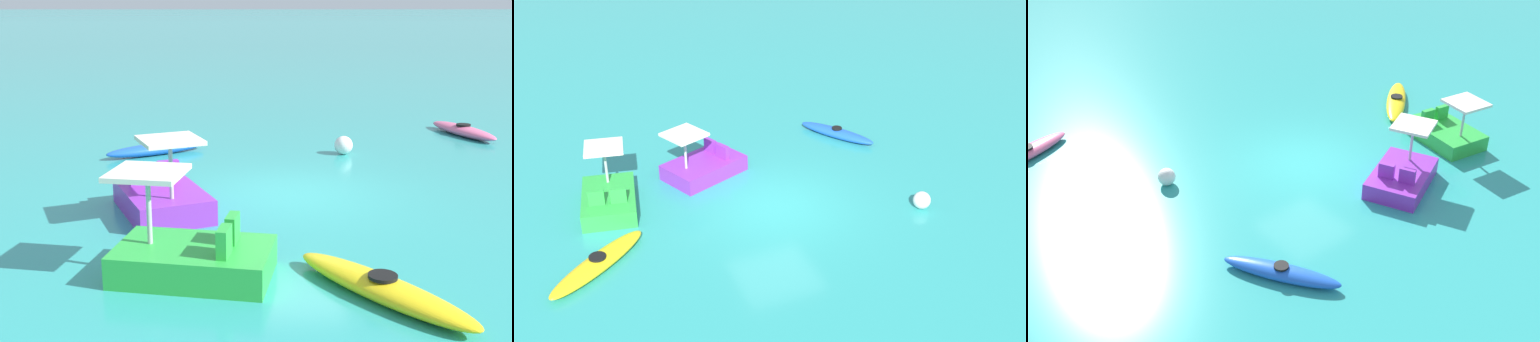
# 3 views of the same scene
# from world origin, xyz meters

# --- Properties ---
(ground_plane) EXTENTS (600.00, 600.00, 0.00)m
(ground_plane) POSITION_xyz_m (0.00, 0.00, 0.00)
(ground_plane) COLOR teal
(kayak_pink) EXTENTS (3.11, 1.69, 0.37)m
(kayak_pink) POSITION_xyz_m (-6.43, 5.89, 0.16)
(kayak_pink) COLOR pink
(kayak_pink) RESTS_ON ground_plane
(kayak_blue) EXTENTS (1.98, 2.79, 0.37)m
(kayak_blue) POSITION_xyz_m (-3.87, -3.51, 0.16)
(kayak_blue) COLOR blue
(kayak_blue) RESTS_ON ground_plane
(kayak_yellow) EXTENTS (3.01, 2.56, 0.37)m
(kayak_yellow) POSITION_xyz_m (5.30, 0.99, 0.16)
(kayak_yellow) COLOR yellow
(kayak_yellow) RESTS_ON ground_plane
(pedal_boat_purple) EXTENTS (2.80, 2.32, 1.68)m
(pedal_boat_purple) POSITION_xyz_m (1.33, -2.68, 0.34)
(pedal_boat_purple) COLOR purple
(pedal_boat_purple) RESTS_ON ground_plane
(pedal_boat_green) EXTENTS (1.91, 2.65, 1.68)m
(pedal_boat_green) POSITION_xyz_m (4.47, -1.81, 0.34)
(pedal_boat_green) COLOR green
(pedal_boat_green) RESTS_ON ground_plane
(buoy_white) EXTENTS (0.51, 0.51, 0.51)m
(buoy_white) POSITION_xyz_m (-3.86, 1.71, 0.26)
(buoy_white) COLOR white
(buoy_white) RESTS_ON ground_plane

